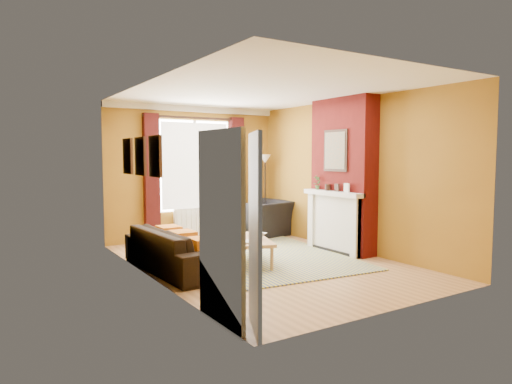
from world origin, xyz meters
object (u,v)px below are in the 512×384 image
Objects in this scene: armchair at (261,219)px; floor_lamp at (265,171)px; coffee_table at (248,241)px; wicker_stool at (234,231)px; sofa at (177,250)px.

floor_lamp is (0.26, 0.26, 1.02)m from armchair.
wicker_stool is (0.83, 1.92, -0.17)m from coffee_table.
floor_lamp reaches higher than wicker_stool.
floor_lamp is (2.97, 2.05, 1.09)m from sofa.
armchair is at bearing -135.82° from floor_lamp.
wicker_stool is (-0.74, -0.10, -0.18)m from armchair.
floor_lamp reaches higher than sofa.
armchair is 2.56m from coffee_table.
armchair is at bearing -59.42° from sofa.
armchair is (2.71, 1.80, 0.07)m from sofa.
armchair reaches higher than coffee_table.
armchair is at bearing 7.99° from wicker_stool.
armchair reaches higher than sofa.
floor_lamp reaches higher than armchair.
coffee_table is (-1.57, -2.03, -0.01)m from armchair.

